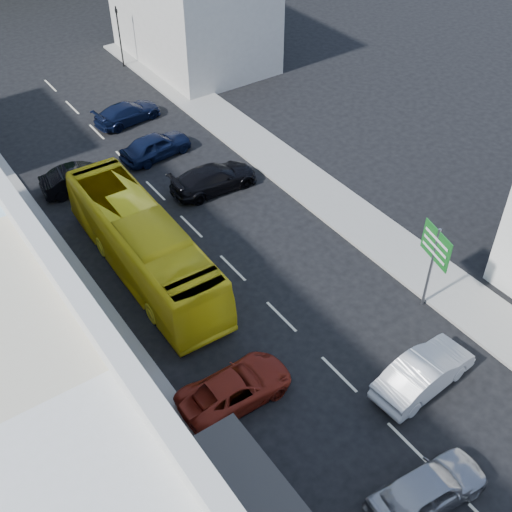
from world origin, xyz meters
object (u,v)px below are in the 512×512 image
Objects in this scene: bus at (144,246)px; car_red at (235,387)px; car_white at (424,374)px; pedestrian_left at (136,429)px; direction_sign at (431,269)px; car_silver at (428,490)px; traffic_signal at (120,37)px.

bus is 2.52× the size of car_red.
car_red is (-6.54, 3.76, 0.00)m from car_white.
direction_sign is (14.11, -0.81, 1.21)m from pedestrian_left.
traffic_signal reaches higher than car_silver.
car_white is 4.95m from direction_sign.
bus is 23.64m from traffic_signal.
car_red is 32.10m from traffic_signal.
bus is at bearing -3.72° from car_red.
bus is at bearing 52.42° from traffic_signal.
car_white is at bearing -94.20° from pedestrian_left.
traffic_signal reaches higher than bus.
pedestrian_left is 33.34m from traffic_signal.
direction_sign is at bearing -43.72° from bus.
bus is at bearing 13.36° from car_silver.
bus is 8.83m from car_red.
bus is at bearing -12.80° from pedestrian_left.
car_white and car_red have the same top height.
car_silver and car_red have the same top height.
car_white is 0.96× the size of car_red.
pedestrian_left is (-7.14, 7.65, 0.30)m from car_silver.
traffic_signal is at bearing 67.88° from bus.
traffic_signal is (3.43, 34.23, 1.56)m from car_white.
bus is 13.19m from direction_sign.
car_red is 10.10m from direction_sign.
direction_sign is at bearing -92.61° from car_red.
car_silver is at bearing -80.50° from bus.
car_silver is 5.05m from car_white.
pedestrian_left is 14.18m from direction_sign.
bus is at bearing 20.45° from car_white.
car_white is 7.55m from car_red.
car_red is at bearing 27.18° from car_silver.
direction_sign reaches higher than car_red.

